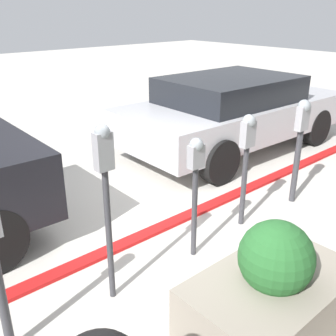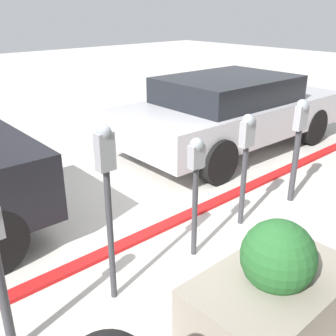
{
  "view_description": "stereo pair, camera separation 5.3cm",
  "coord_description": "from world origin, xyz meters",
  "px_view_note": "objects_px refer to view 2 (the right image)",
  "views": [
    {
      "loc": [
        -2.47,
        -2.98,
        2.41
      ],
      "look_at": [
        0.0,
        -0.14,
        0.86
      ],
      "focal_mm": 42.0,
      "sensor_mm": 36.0,
      "label": 1
    },
    {
      "loc": [
        -2.51,
        -2.94,
        2.41
      ],
      "look_at": [
        0.0,
        -0.14,
        0.86
      ],
      "focal_mm": 42.0,
      "sensor_mm": 36.0,
      "label": 2
    }
  ],
  "objects_px": {
    "planter_box": "(273,293)",
    "parked_car_middle": "(231,110)",
    "parking_meter_second": "(107,183)",
    "parking_meter_fourth": "(246,148)",
    "parking_meter_middle": "(196,173)",
    "parking_meter_farthest": "(299,134)"
  },
  "relations": [
    {
      "from": "parked_car_middle",
      "to": "parking_meter_fourth",
      "type": "bearing_deg",
      "value": -135.88
    },
    {
      "from": "parking_meter_fourth",
      "to": "parked_car_middle",
      "type": "xyz_separation_m",
      "value": [
        1.97,
        1.83,
        -0.24
      ]
    },
    {
      "from": "parking_meter_fourth",
      "to": "planter_box",
      "type": "distance_m",
      "value": 1.8
    },
    {
      "from": "parking_meter_middle",
      "to": "parking_meter_second",
      "type": "bearing_deg",
      "value": 179.1
    },
    {
      "from": "parking_meter_farthest",
      "to": "planter_box",
      "type": "xyz_separation_m",
      "value": [
        -2.16,
        -1.16,
        -0.57
      ]
    },
    {
      "from": "parking_meter_fourth",
      "to": "parking_meter_second",
      "type": "bearing_deg",
      "value": -178.22
    },
    {
      "from": "parking_meter_fourth",
      "to": "planter_box",
      "type": "bearing_deg",
      "value": -133.75
    },
    {
      "from": "parking_meter_middle",
      "to": "parking_meter_farthest",
      "type": "height_order",
      "value": "parking_meter_farthest"
    },
    {
      "from": "parking_meter_middle",
      "to": "parking_meter_fourth",
      "type": "height_order",
      "value": "parking_meter_fourth"
    },
    {
      "from": "parking_meter_second",
      "to": "parking_meter_fourth",
      "type": "distance_m",
      "value": 1.88
    },
    {
      "from": "parking_meter_middle",
      "to": "parking_meter_farthest",
      "type": "bearing_deg",
      "value": 0.22
    },
    {
      "from": "planter_box",
      "to": "parking_meter_middle",
      "type": "bearing_deg",
      "value": 75.53
    },
    {
      "from": "parking_meter_middle",
      "to": "parked_car_middle",
      "type": "bearing_deg",
      "value": 33.77
    },
    {
      "from": "parking_meter_middle",
      "to": "parking_meter_farthest",
      "type": "distance_m",
      "value": 1.86
    },
    {
      "from": "planter_box",
      "to": "parked_car_middle",
      "type": "relative_size",
      "value": 0.31
    },
    {
      "from": "parking_meter_middle",
      "to": "planter_box",
      "type": "bearing_deg",
      "value": -104.47
    },
    {
      "from": "planter_box",
      "to": "parked_car_middle",
      "type": "height_order",
      "value": "parked_car_middle"
    },
    {
      "from": "parking_meter_middle",
      "to": "planter_box",
      "type": "height_order",
      "value": "parking_meter_middle"
    },
    {
      "from": "parking_meter_second",
      "to": "planter_box",
      "type": "distance_m",
      "value": 1.56
    },
    {
      "from": "parking_meter_fourth",
      "to": "parked_car_middle",
      "type": "height_order",
      "value": "parking_meter_fourth"
    },
    {
      "from": "parking_meter_second",
      "to": "parked_car_middle",
      "type": "distance_m",
      "value": 4.3
    },
    {
      "from": "parking_meter_second",
      "to": "parking_meter_middle",
      "type": "bearing_deg",
      "value": -0.9
    }
  ]
}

